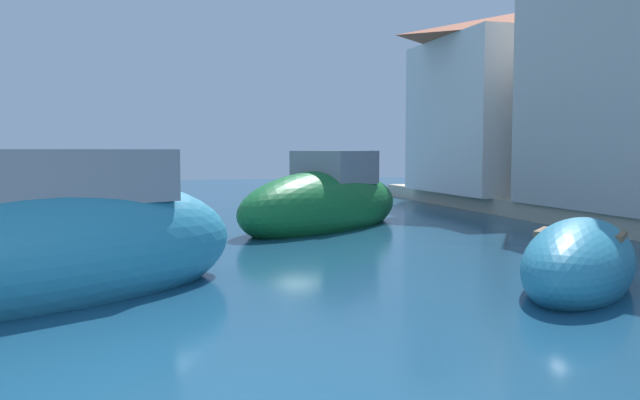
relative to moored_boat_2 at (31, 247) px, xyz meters
The scene contains 5 objects.
moored_boat_2 is the anchor object (origin of this frame).
moored_boat_3 10.54m from the moored_boat_2, 86.87° to the left, with size 3.80×3.50×1.70m.
moored_boat_4 7.64m from the moored_boat_2, 10.75° to the right, with size 3.66×3.65×1.31m.
moored_boat_5 9.24m from the moored_boat_2, 48.75° to the left, with size 6.29×5.84×2.40m.
waterfront_building_annex 19.28m from the moored_boat_2, 38.16° to the left, with size 7.16×6.40×6.44m.
Camera 1 is at (-0.61, -5.20, 2.00)m, focal length 37.53 mm.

